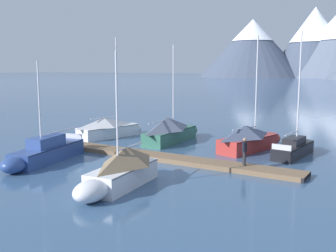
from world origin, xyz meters
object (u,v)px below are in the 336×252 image
Objects in this scene: sailboat_nearest_berth at (110,128)px; sailboat_mid_dock_port at (171,130)px; sailboat_mid_dock_starboard at (119,170)px; sailboat_far_berth at (250,138)px; sailboat_outer_slip at (295,147)px; person_on_dock at (244,150)px; sailboat_second_berth at (44,153)px.

sailboat_mid_dock_port is at bearing 5.41° from sailboat_nearest_berth.
sailboat_mid_dock_starboard is 12.95m from sailboat_far_berth.
sailboat_mid_dock_port reaches higher than sailboat_mid_dock_starboard.
sailboat_outer_slip is 5.16× the size of person_on_dock.
sailboat_nearest_berth reaches higher than sailboat_mid_dock_port.
sailboat_far_berth is at bearing 1.81° from sailboat_nearest_berth.
sailboat_second_berth is (2.00, -9.95, -0.20)m from sailboat_nearest_berth.
sailboat_mid_dock_starboard reaches higher than person_on_dock.
sailboat_nearest_berth reaches higher than sailboat_outer_slip.
sailboat_outer_slip reaches higher than sailboat_second_berth.
sailboat_second_berth is 0.87× the size of sailboat_far_berth.
sailboat_far_berth is (6.85, -0.16, -0.08)m from sailboat_mid_dock_port.
sailboat_nearest_berth is 6.01m from sailboat_mid_dock_port.
sailboat_far_berth reaches higher than sailboat_mid_dock_starboard.
sailboat_outer_slip reaches higher than person_on_dock.
sailboat_outer_slip is at bearing 61.94° from sailboat_mid_dock_starboard.
sailboat_mid_dock_starboard is at bearing -51.69° from sailboat_nearest_berth.
sailboat_mid_dock_starboard is (3.60, -12.70, -0.06)m from sailboat_mid_dock_port.
sailboat_outer_slip is (10.20, -0.31, -0.44)m from sailboat_mid_dock_port.
sailboat_nearest_berth is 15.46m from sailboat_mid_dock_starboard.
sailboat_nearest_berth is 12.84m from sailboat_far_berth.
sailboat_outer_slip is 6.12m from person_on_dock.
sailboat_second_berth is 0.85× the size of sailboat_outer_slip.
sailboat_outer_slip is (6.60, 12.38, -0.38)m from sailboat_mid_dock_starboard.
sailboat_far_berth is (12.83, 0.40, 0.05)m from sailboat_nearest_berth.
person_on_dock is (1.37, -5.90, 0.34)m from sailboat_far_berth.
sailboat_far_berth is at bearing 43.72° from sailboat_second_berth.
sailboat_outer_slip reaches higher than sailboat_mid_dock_port.
sailboat_nearest_berth is 15.23m from person_on_dock.
sailboat_far_berth reaches higher than person_on_dock.
sailboat_nearest_berth is 1.19× the size of sailboat_second_berth.
sailboat_mid_dock_port is at bearing 105.83° from sailboat_mid_dock_starboard.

